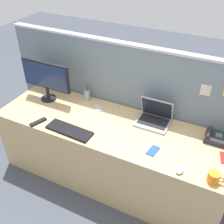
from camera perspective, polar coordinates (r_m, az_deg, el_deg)
name	(u,v)px	position (r m, az deg, el deg)	size (l,w,h in m)	color
ground_plane	(110,175)	(3.08, -0.42, -13.28)	(10.00, 10.00, 0.00)	#424751
desk	(110,152)	(2.82, -0.45, -8.47)	(2.29, 0.73, 0.72)	tan
cubicle_divider	(127,105)	(2.89, 3.12, 1.47)	(2.73, 0.08, 1.40)	slate
desktop_monitor	(46,77)	(2.92, -13.91, 7.17)	(0.57, 0.17, 0.44)	black
laptop	(155,117)	(2.62, 9.05, -0.97)	(0.32, 0.26, 0.25)	#9EA0A8
desk_phone	(215,138)	(2.56, 21.04, -5.11)	(0.19, 0.16, 0.09)	#232328
keyboard_main	(69,130)	(2.53, -9.06, -3.86)	(0.45, 0.15, 0.02)	black
computer_mouse_right_hand	(180,170)	(2.21, 14.31, -11.82)	(0.06, 0.10, 0.03)	silver
pen_cup	(87,95)	(2.93, -5.32, 3.56)	(0.06, 0.06, 0.18)	#99999E
cell_phone_blue_case	(153,151)	(2.33, 8.73, -8.15)	(0.07, 0.13, 0.01)	blue
cell_phone_silver_slab	(98,108)	(2.81, -2.99, 0.82)	(0.06, 0.13, 0.01)	#B7BAC1
tv_remote	(38,122)	(2.70, -15.47, -2.05)	(0.04, 0.17, 0.02)	black
coffee_mug	(214,177)	(2.19, 20.86, -12.89)	(0.13, 0.09, 0.09)	orange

